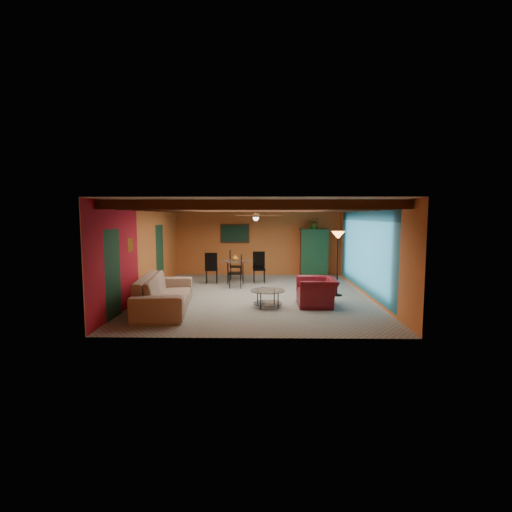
{
  "coord_description": "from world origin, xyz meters",
  "views": [
    {
      "loc": [
        0.18,
        -11.13,
        2.35
      ],
      "look_at": [
        0.0,
        0.2,
        1.15
      ],
      "focal_mm": 26.73,
      "sensor_mm": 36.0,
      "label": 1
    }
  ],
  "objects_px": {
    "floor_lamp": "(337,264)",
    "armoire": "(314,253)",
    "dining_table": "(235,268)",
    "armchair": "(317,292)",
    "vase": "(235,249)",
    "sofa": "(165,293)",
    "potted_plant": "(314,224)",
    "coffee_table": "(268,298)"
  },
  "relations": [
    {
      "from": "dining_table",
      "to": "floor_lamp",
      "type": "xyz_separation_m",
      "value": [
        3.15,
        -2.03,
        0.4
      ]
    },
    {
      "from": "floor_lamp",
      "to": "potted_plant",
      "type": "height_order",
      "value": "potted_plant"
    },
    {
      "from": "potted_plant",
      "to": "floor_lamp",
      "type": "bearing_deg",
      "value": -86.95
    },
    {
      "from": "armoire",
      "to": "potted_plant",
      "type": "height_order",
      "value": "potted_plant"
    },
    {
      "from": "armchair",
      "to": "armoire",
      "type": "distance_m",
      "value": 5.06
    },
    {
      "from": "dining_table",
      "to": "vase",
      "type": "height_order",
      "value": "vase"
    },
    {
      "from": "sofa",
      "to": "potted_plant",
      "type": "height_order",
      "value": "potted_plant"
    },
    {
      "from": "dining_table",
      "to": "potted_plant",
      "type": "distance_m",
      "value": 3.7
    },
    {
      "from": "armoire",
      "to": "floor_lamp",
      "type": "distance_m",
      "value": 3.71
    },
    {
      "from": "sofa",
      "to": "armoire",
      "type": "relative_size",
      "value": 1.65
    },
    {
      "from": "armoire",
      "to": "floor_lamp",
      "type": "bearing_deg",
      "value": -88.31
    },
    {
      "from": "floor_lamp",
      "to": "sofa",
      "type": "bearing_deg",
      "value": -159.3
    },
    {
      "from": "dining_table",
      "to": "armoire",
      "type": "height_order",
      "value": "armoire"
    },
    {
      "from": "sofa",
      "to": "potted_plant",
      "type": "xyz_separation_m",
      "value": [
        4.46,
        5.47,
        1.6
      ]
    },
    {
      "from": "potted_plant",
      "to": "armchair",
      "type": "bearing_deg",
      "value": -96.69
    },
    {
      "from": "armchair",
      "to": "floor_lamp",
      "type": "relative_size",
      "value": 0.59
    },
    {
      "from": "dining_table",
      "to": "sofa",
      "type": "bearing_deg",
      "value": -111.74
    },
    {
      "from": "sofa",
      "to": "floor_lamp",
      "type": "xyz_separation_m",
      "value": [
        4.66,
        1.76,
        0.52
      ]
    },
    {
      "from": "armchair",
      "to": "vase",
      "type": "xyz_separation_m",
      "value": [
        -2.36,
        3.32,
        0.84
      ]
    },
    {
      "from": "armchair",
      "to": "dining_table",
      "type": "distance_m",
      "value": 4.08
    },
    {
      "from": "armoire",
      "to": "vase",
      "type": "height_order",
      "value": "armoire"
    },
    {
      "from": "sofa",
      "to": "armchair",
      "type": "xyz_separation_m",
      "value": [
        3.87,
        0.47,
        -0.06
      ]
    },
    {
      "from": "armchair",
      "to": "floor_lamp",
      "type": "height_order",
      "value": "floor_lamp"
    },
    {
      "from": "vase",
      "to": "armchair",
      "type": "bearing_deg",
      "value": -54.55
    },
    {
      "from": "vase",
      "to": "sofa",
      "type": "bearing_deg",
      "value": -111.74
    },
    {
      "from": "armoire",
      "to": "armchair",
      "type": "bearing_deg",
      "value": -98.05
    },
    {
      "from": "armoire",
      "to": "coffee_table",
      "type": "bearing_deg",
      "value": -111.22
    },
    {
      "from": "coffee_table",
      "to": "dining_table",
      "type": "xyz_separation_m",
      "value": [
        -1.08,
        3.51,
        0.32
      ]
    },
    {
      "from": "dining_table",
      "to": "armoire",
      "type": "xyz_separation_m",
      "value": [
        2.95,
        1.68,
        0.34
      ]
    },
    {
      "from": "sofa",
      "to": "armchair",
      "type": "bearing_deg",
      "value": -89.23
    },
    {
      "from": "sofa",
      "to": "armoire",
      "type": "xyz_separation_m",
      "value": [
        4.46,
        5.47,
        0.46
      ]
    },
    {
      "from": "coffee_table",
      "to": "armoire",
      "type": "bearing_deg",
      "value": 70.14
    },
    {
      "from": "armchair",
      "to": "potted_plant",
      "type": "height_order",
      "value": "potted_plant"
    },
    {
      "from": "floor_lamp",
      "to": "vase",
      "type": "bearing_deg",
      "value": 147.14
    },
    {
      "from": "floor_lamp",
      "to": "armoire",
      "type": "bearing_deg",
      "value": 93.05
    },
    {
      "from": "sofa",
      "to": "coffee_table",
      "type": "bearing_deg",
      "value": -89.91
    },
    {
      "from": "dining_table",
      "to": "coffee_table",
      "type": "bearing_deg",
      "value": -72.93
    },
    {
      "from": "floor_lamp",
      "to": "potted_plant",
      "type": "distance_m",
      "value": 3.86
    },
    {
      "from": "coffee_table",
      "to": "dining_table",
      "type": "distance_m",
      "value": 3.68
    },
    {
      "from": "armchair",
      "to": "potted_plant",
      "type": "relative_size",
      "value": 2.29
    },
    {
      "from": "potted_plant",
      "to": "vase",
      "type": "relative_size",
      "value": 2.34
    },
    {
      "from": "armchair",
      "to": "vase",
      "type": "height_order",
      "value": "vase"
    }
  ]
}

